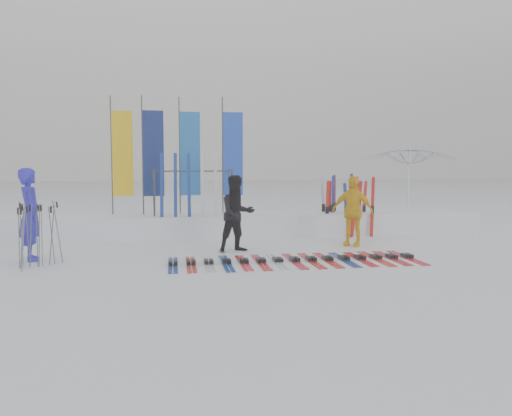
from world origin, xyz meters
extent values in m
plane|color=white|center=(0.00, 0.00, 0.00)|extent=(120.00, 120.00, 0.00)
cube|color=white|center=(0.00, 4.60, 0.30)|extent=(14.00, 1.60, 0.60)
imported|color=#2722C7|center=(-4.42, 1.55, 0.94)|extent=(0.66, 0.80, 1.87)
imported|color=black|center=(-0.18, 1.92, 0.85)|extent=(0.98, 0.85, 1.71)
imported|color=yellow|center=(2.65, 2.28, 0.84)|extent=(1.04, 0.89, 1.67)
imported|color=white|center=(5.56, 5.24, 1.28)|extent=(2.92, 2.97, 2.56)
cube|color=navy|center=(-1.60, 0.55, 0.04)|extent=(0.17, 1.58, 0.07)
cube|color=red|center=(-1.25, 0.55, 0.04)|extent=(0.17, 1.60, 0.07)
cube|color=#B6B8BD|center=(-0.91, 0.55, 0.04)|extent=(0.17, 1.60, 0.07)
cube|color=navy|center=(-0.56, 0.55, 0.04)|extent=(0.17, 1.69, 0.07)
cube|color=red|center=(-0.22, 0.55, 0.04)|extent=(0.17, 1.58, 0.07)
cube|color=#B1110E|center=(0.12, 0.55, 0.04)|extent=(0.17, 1.66, 0.07)
cube|color=silver|center=(0.47, 0.55, 0.04)|extent=(0.17, 1.69, 0.07)
cube|color=red|center=(0.81, 0.55, 0.04)|extent=(0.17, 1.66, 0.07)
cube|color=#B6180E|center=(1.16, 0.55, 0.04)|extent=(0.17, 1.69, 0.07)
cube|color=red|center=(1.50, 0.55, 0.04)|extent=(0.17, 1.66, 0.07)
cube|color=navy|center=(1.84, 0.55, 0.04)|extent=(0.17, 1.64, 0.07)
cube|color=red|center=(2.19, 0.55, 0.04)|extent=(0.17, 1.59, 0.07)
cube|color=red|center=(2.53, 0.55, 0.04)|extent=(0.17, 1.69, 0.07)
cube|color=red|center=(2.88, 0.55, 0.04)|extent=(0.17, 1.63, 0.07)
cube|color=red|center=(3.22, 0.55, 0.04)|extent=(0.17, 1.67, 0.07)
cylinder|color=#595B60|center=(-3.89, 0.96, 0.58)|extent=(0.07, 0.15, 1.15)
cylinder|color=#595B60|center=(-4.37, 0.77, 0.57)|extent=(0.11, 0.02, 1.15)
cylinder|color=#595B60|center=(-4.07, 0.97, 0.60)|extent=(0.03, 0.12, 1.19)
cylinder|color=#595B60|center=(-3.81, 1.12, 0.62)|extent=(0.15, 0.09, 1.24)
cylinder|color=#595B60|center=(-4.41, 0.70, 0.58)|extent=(0.02, 0.07, 1.16)
cylinder|color=#595B60|center=(-4.22, 0.76, 0.61)|extent=(0.11, 0.06, 1.21)
cylinder|color=#595B60|center=(-4.13, 0.84, 0.58)|extent=(0.03, 0.07, 1.17)
cylinder|color=#595B60|center=(-4.45, 0.98, 0.62)|extent=(0.07, 0.09, 1.23)
cylinder|color=#595B60|center=(-4.26, 0.44, 0.63)|extent=(0.08, 0.14, 1.25)
cylinder|color=#595B60|center=(-4.32, 0.93, 0.58)|extent=(0.05, 0.09, 1.16)
cylinder|color=#595B60|center=(-4.07, 0.79, 0.60)|extent=(0.08, 0.07, 1.20)
cylinder|color=#595B60|center=(-3.88, 0.93, 0.59)|extent=(0.16, 0.09, 1.17)
cylinder|color=#383A3F|center=(-3.21, 4.94, 2.20)|extent=(0.04, 0.04, 3.20)
cube|color=yellow|center=(-2.92, 4.94, 2.25)|extent=(0.55, 0.03, 2.30)
cylinder|color=#383A3F|center=(-2.38, 4.73, 2.20)|extent=(0.04, 0.04, 3.20)
cube|color=navy|center=(-2.09, 4.73, 2.25)|extent=(0.55, 0.03, 2.30)
cylinder|color=#383A3F|center=(-1.39, 4.90, 2.20)|extent=(0.04, 0.04, 3.20)
cube|color=blue|center=(-1.10, 4.90, 2.25)|extent=(0.55, 0.03, 2.30)
cylinder|color=#383A3F|center=(-0.21, 4.81, 2.20)|extent=(0.04, 0.04, 3.20)
cube|color=blue|center=(0.08, 4.81, 2.25)|extent=(0.55, 0.03, 2.30)
cylinder|color=#383A3F|center=(-2.07, 3.95, 1.23)|extent=(0.04, 0.30, 1.23)
cylinder|color=#383A3F|center=(-2.07, 4.45, 1.23)|extent=(0.04, 0.30, 1.23)
cylinder|color=#383A3F|center=(-0.07, 3.95, 1.23)|extent=(0.04, 0.30, 1.23)
cylinder|color=#383A3F|center=(-0.07, 4.45, 1.23)|extent=(0.04, 0.30, 1.23)
cylinder|color=#383A3F|center=(-1.07, 4.20, 1.78)|extent=(2.00, 0.04, 0.04)
cube|color=red|center=(3.75, 3.72, 0.81)|extent=(0.09, 0.04, 1.62)
cube|color=red|center=(3.83, 4.52, 0.74)|extent=(0.09, 0.03, 1.49)
cube|color=red|center=(3.27, 3.74, 0.73)|extent=(0.09, 0.04, 1.45)
cube|color=navy|center=(3.06, 3.86, 0.73)|extent=(0.09, 0.04, 1.45)
cube|color=navy|center=(2.88, 4.47, 0.82)|extent=(0.09, 0.04, 1.65)
cube|color=red|center=(2.86, 4.72, 0.75)|extent=(0.09, 0.03, 1.50)
cube|color=navy|center=(3.50, 4.64, 0.85)|extent=(0.09, 0.04, 1.70)
cube|color=red|center=(3.60, 4.37, 0.77)|extent=(0.09, 0.03, 1.55)
cube|color=red|center=(3.18, 3.62, 0.82)|extent=(0.09, 0.04, 1.64)
cube|color=red|center=(3.02, 4.78, 0.83)|extent=(0.09, 0.04, 1.66)
cube|color=navy|center=(3.69, 4.70, 0.73)|extent=(0.09, 0.02, 1.46)
cube|color=red|center=(3.51, 4.08, 0.75)|extent=(0.09, 0.04, 1.50)
cube|color=red|center=(2.62, 4.18, 0.75)|extent=(0.09, 0.04, 1.51)
cube|color=silver|center=(2.69, 4.76, 0.80)|extent=(0.09, 0.03, 1.59)
camera|label=1|loc=(-1.55, -9.06, 1.90)|focal=35.00mm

